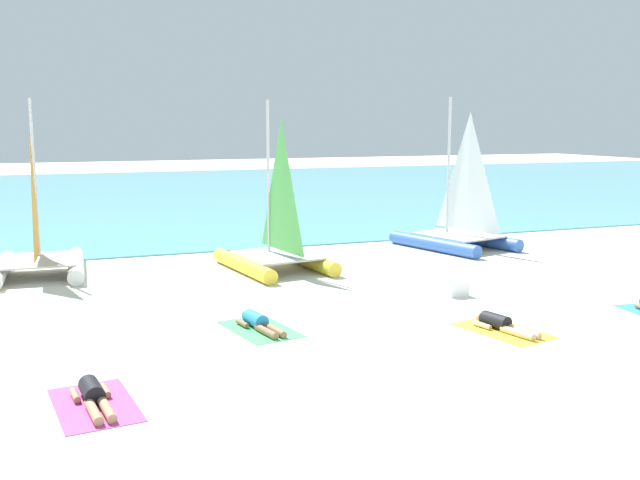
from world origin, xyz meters
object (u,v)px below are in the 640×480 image
(towel_center_right, at_px, (503,331))
(sailboat_blue, at_px, (457,226))
(sailboat_yellow, at_px, (276,245))
(sunbather_center_left, at_px, (258,322))
(sunbather_leftmost, at_px, (93,395))
(cooler_box, at_px, (456,289))
(towel_center_left, at_px, (260,329))
(sunbather_center_right, at_px, (500,324))
(sailboat_white, at_px, (38,250))
(towel_leftmost, at_px, (95,405))

(towel_center_right, bearing_deg, sailboat_blue, 63.80)
(sailboat_yellow, distance_m, sunbather_center_left, 5.90)
(sailboat_yellow, height_order, sunbather_leftmost, sailboat_yellow)
(sailboat_yellow, distance_m, cooler_box, 5.49)
(towel_center_left, xyz_separation_m, sunbather_center_right, (4.48, -1.77, 0.13))
(sailboat_yellow, distance_m, sunbather_leftmost, 10.06)
(sunbather_center_left, relative_size, sunbather_center_right, 1.00)
(sailboat_yellow, bearing_deg, sunbather_center_left, -118.73)
(towel_center_left, relative_size, sunbather_center_right, 1.22)
(sailboat_white, bearing_deg, sailboat_yellow, -11.44)
(towel_center_left, distance_m, sunbather_center_left, 0.14)
(sailboat_yellow, height_order, sunbather_center_right, sailboat_yellow)
(sunbather_leftmost, height_order, sunbather_center_right, same)
(sunbather_leftmost, bearing_deg, sunbather_center_right, 1.62)
(towel_leftmost, xyz_separation_m, sunbather_center_left, (3.36, 3.01, 0.13))
(sailboat_blue, height_order, sunbather_center_left, sailboat_blue)
(sailboat_blue, xyz_separation_m, towel_center_left, (-8.78, -6.87, -0.73))
(sunbather_leftmost, distance_m, sunbather_center_right, 7.94)
(sunbather_center_right, relative_size, cooler_box, 3.12)
(towel_center_right, bearing_deg, sailboat_white, 133.99)
(towel_leftmost, relative_size, towel_center_right, 1.00)
(towel_leftmost, relative_size, cooler_box, 3.80)
(sunbather_center_left, bearing_deg, towel_center_left, -90.00)
(sailboat_white, bearing_deg, cooler_box, -30.27)
(sunbather_center_left, distance_m, cooler_box, 5.30)
(sailboat_yellow, relative_size, towel_leftmost, 2.50)
(cooler_box, bearing_deg, towel_center_left, -168.53)
(sailboat_blue, relative_size, towel_leftmost, 2.60)
(sunbather_center_left, distance_m, towel_center_right, 4.89)
(sunbather_leftmost, bearing_deg, towel_leftmost, -90.00)
(sailboat_white, distance_m, cooler_box, 11.16)
(sailboat_yellow, bearing_deg, cooler_box, -63.15)
(towel_center_left, distance_m, towel_center_right, 4.86)
(sunbather_center_left, height_order, towel_center_right, sunbather_center_left)
(towel_leftmost, bearing_deg, sunbather_center_left, 41.80)
(sunbather_leftmost, bearing_deg, sailboat_white, 88.00)
(towel_center_left, height_order, towel_center_right, same)
(sailboat_white, bearing_deg, sunbather_center_right, -43.10)
(towel_center_left, bearing_deg, sunbather_leftmost, -139.64)
(sailboat_yellow, bearing_deg, towel_center_left, -118.40)
(towel_center_right, bearing_deg, towel_leftmost, -171.98)
(sailboat_white, height_order, towel_center_right, sailboat_white)
(sailboat_yellow, relative_size, sailboat_white, 0.99)
(towel_leftmost, bearing_deg, sailboat_blue, 38.91)
(sunbather_leftmost, xyz_separation_m, sunbather_center_right, (7.87, 1.11, 0.00))
(sunbather_leftmost, distance_m, towel_center_right, 7.95)
(sailboat_blue, bearing_deg, sailboat_yellow, 176.04)
(sailboat_yellow, relative_size, sunbather_leftmost, 3.02)
(sailboat_yellow, relative_size, sunbather_center_left, 3.03)
(towel_center_right, xyz_separation_m, cooler_box, (0.70, 2.89, 0.17))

